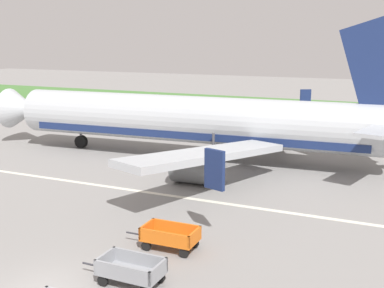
# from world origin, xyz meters

# --- Properties ---
(grass_strip) EXTENTS (220.00, 28.00, 0.06)m
(grass_strip) POSITION_xyz_m (0.00, 50.28, 0.03)
(grass_strip) COLOR #477A38
(grass_strip) RESTS_ON ground
(apron_stripe) EXTENTS (120.00, 0.36, 0.01)m
(apron_stripe) POSITION_xyz_m (0.00, 12.30, 0.01)
(apron_stripe) COLOR silver
(apron_stripe) RESTS_ON ground
(airplane) EXTENTS (37.65, 30.24, 11.34)m
(airplane) POSITION_xyz_m (-2.62, 21.80, 3.05)
(airplane) COLOR #B2B7BC
(airplane) RESTS_ON ground
(baggage_cart_second_in_row) EXTENTS (3.55, 1.41, 1.07)m
(baggage_cart_second_in_row) POSITION_xyz_m (2.66, 1.86, 0.60)
(baggage_cart_second_in_row) COLOR gray
(baggage_cart_second_in_row) RESTS_ON ground
(baggage_cart_third_in_row) EXTENTS (3.56, 1.44, 1.07)m
(baggage_cart_third_in_row) POSITION_xyz_m (2.58, 5.39, 0.60)
(baggage_cart_third_in_row) COLOR orange
(baggage_cart_third_in_row) RESTS_ON ground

